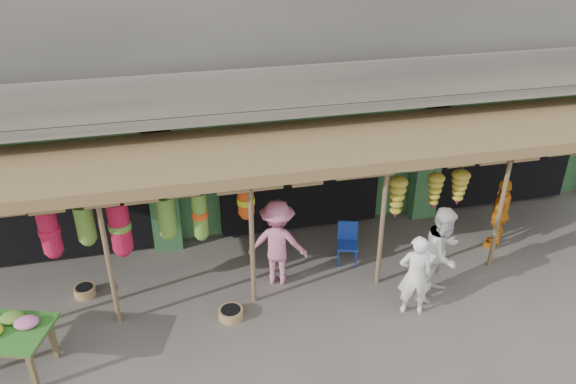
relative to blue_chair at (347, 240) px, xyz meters
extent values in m
plane|color=#514C47|center=(-0.65, -0.68, -0.50)|extent=(80.00, 80.00, 0.00)
cube|color=#2D6033|center=(-0.65, 4.47, 1.00)|extent=(16.00, 5.70, 3.00)
cube|color=gray|center=(-0.65, 0.97, 2.70)|extent=(16.00, 0.90, 0.22)
cube|color=gray|center=(-0.65, 0.57, 3.20)|extent=(16.00, 0.10, 0.80)
cube|color=#2D6033|center=(-0.65, 1.37, 2.35)|extent=(16.00, 0.35, 0.35)
cube|color=yellow|center=(-5.65, 1.29, 2.25)|extent=(1.70, 0.06, 0.55)
cube|color=#B21414|center=(-5.65, 1.25, 2.25)|extent=(1.30, 0.02, 0.30)
cube|color=black|center=(-5.65, 2.32, 0.85)|extent=(3.60, 2.00, 2.50)
cube|color=black|center=(-0.65, 2.32, 0.85)|extent=(3.60, 2.00, 2.50)
cube|color=black|center=(4.35, 2.32, 0.85)|extent=(3.60, 2.00, 2.50)
cube|color=#2D6033|center=(-3.65, 1.37, 1.00)|extent=(0.60, 0.35, 3.00)
cube|color=#2D6033|center=(2.35, 1.37, 1.00)|extent=(0.60, 0.35, 3.00)
cylinder|color=brown|center=(-4.65, -0.88, 0.80)|extent=(0.09, 0.09, 2.60)
cylinder|color=brown|center=(-2.15, -0.88, 0.80)|extent=(0.09, 0.09, 2.60)
cylinder|color=brown|center=(0.35, -0.88, 0.80)|extent=(0.09, 0.09, 2.60)
cylinder|color=brown|center=(2.85, -0.88, 0.80)|extent=(0.09, 0.09, 2.60)
cylinder|color=brown|center=(-0.90, -0.88, 2.00)|extent=(12.90, 0.08, 0.08)
cylinder|color=brown|center=(-3.65, -0.48, 1.85)|extent=(5.50, 0.06, 0.06)
cube|color=brown|center=(-0.65, 0.22, 2.18)|extent=(14.00, 2.70, 0.22)
cube|color=brown|center=(-5.87, -2.22, -0.13)|extent=(0.10, 0.10, 0.74)
cube|color=brown|center=(-5.65, -1.56, -0.13)|extent=(0.10, 0.10, 0.74)
ellipsoid|color=pink|center=(-5.93, -1.68, 0.42)|extent=(0.39, 0.32, 0.16)
ellipsoid|color=#649A33|center=(-6.17, -1.51, 0.42)|extent=(0.39, 0.32, 0.16)
cylinder|color=#17359B|center=(-0.25, -0.20, -0.29)|extent=(0.04, 0.04, 0.40)
cylinder|color=#17359B|center=(0.10, -0.30, -0.29)|extent=(0.04, 0.04, 0.40)
cylinder|color=#17359B|center=(-0.14, 0.15, -0.29)|extent=(0.04, 0.04, 0.40)
cylinder|color=#17359B|center=(0.20, 0.04, -0.29)|extent=(0.04, 0.04, 0.40)
cube|color=#17359B|center=(-0.02, -0.08, -0.07)|extent=(0.53, 0.53, 0.05)
cube|color=#17359B|center=(0.03, 0.11, 0.17)|extent=(0.41, 0.16, 0.45)
cylinder|color=#906440|center=(-2.65, -1.25, -0.41)|extent=(0.48, 0.48, 0.18)
cylinder|color=#AA7A4F|center=(-5.32, 0.05, -0.40)|extent=(0.51, 0.51, 0.19)
imported|color=white|center=(0.64, -1.85, 0.33)|extent=(0.69, 0.55, 1.65)
imported|color=silver|center=(1.35, -1.48, 0.46)|extent=(1.17, 1.11, 1.90)
imported|color=orange|center=(3.35, -0.24, 0.33)|extent=(1.00, 0.94, 1.65)
imported|color=#D47094|center=(-1.57, -0.37, 0.41)|extent=(1.33, 1.03, 1.81)
camera|label=1|loc=(-3.47, -9.27, 6.46)|focal=35.00mm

